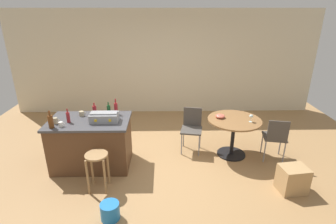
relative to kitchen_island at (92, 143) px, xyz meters
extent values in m
plane|color=#A37A4C|center=(1.31, -0.09, -0.45)|extent=(8.80, 8.80, 0.00)
cube|color=beige|center=(1.31, 2.72, 0.90)|extent=(8.00, 0.10, 2.70)
cube|color=brown|center=(0.00, 0.00, -0.02)|extent=(1.33, 0.80, 0.85)
cube|color=#424247|center=(0.00, 0.00, 0.42)|extent=(1.39, 0.86, 0.04)
cylinder|color=#A37A4C|center=(0.40, -0.57, -0.15)|extent=(0.04, 0.04, 0.59)
cylinder|color=#A37A4C|center=(0.13, -0.57, -0.15)|extent=(0.04, 0.04, 0.59)
cylinder|color=#A37A4C|center=(0.13, -0.84, -0.15)|extent=(0.04, 0.04, 0.59)
cylinder|color=#A37A4C|center=(0.40, -0.84, -0.15)|extent=(0.04, 0.04, 0.59)
cylinder|color=#A37A4C|center=(0.27, -0.71, 0.16)|extent=(0.35, 0.35, 0.03)
cylinder|color=black|center=(2.62, 0.30, -0.43)|extent=(0.55, 0.55, 0.02)
cylinder|color=black|center=(2.62, 0.30, -0.09)|extent=(0.07, 0.07, 0.72)
cylinder|color=olive|center=(2.62, 0.30, 0.29)|extent=(1.00, 1.00, 0.03)
cube|color=#47423D|center=(1.84, 0.45, 0.02)|extent=(0.47, 0.47, 0.03)
cube|color=#47423D|center=(1.87, 0.64, 0.22)|extent=(0.36, 0.09, 0.40)
cylinder|color=gray|center=(2.04, 0.59, -0.22)|extent=(0.02, 0.02, 0.45)
cylinder|color=gray|center=(1.70, 0.65, -0.22)|extent=(0.02, 0.02, 0.45)
cylinder|color=gray|center=(1.64, 0.32, -0.22)|extent=(0.02, 0.02, 0.45)
cylinder|color=gray|center=(1.97, 0.25, -0.22)|extent=(0.02, 0.02, 0.45)
cube|color=#47423D|center=(3.36, 0.15, 0.01)|extent=(0.47, 0.47, 0.03)
cube|color=#47423D|center=(3.33, -0.03, 0.21)|extent=(0.36, 0.09, 0.40)
cylinder|color=gray|center=(3.16, 0.02, -0.23)|extent=(0.02, 0.02, 0.44)
cylinder|color=gray|center=(3.50, -0.05, -0.23)|extent=(0.02, 0.02, 0.44)
cylinder|color=gray|center=(3.56, 0.29, -0.23)|extent=(0.02, 0.02, 0.44)
cylinder|color=gray|center=(3.23, 0.35, -0.23)|extent=(0.02, 0.02, 0.44)
cube|color=gray|center=(0.29, -0.06, 0.51)|extent=(0.47, 0.26, 0.15)
cube|color=gray|center=(0.29, -0.06, 0.60)|extent=(0.45, 0.15, 0.02)
cube|color=yellow|center=(0.17, -0.20, 0.51)|extent=(0.04, 0.01, 0.04)
cube|color=yellow|center=(0.41, -0.20, 0.51)|extent=(0.04, 0.01, 0.04)
cylinder|color=#603314|center=(-0.52, -0.30, 0.55)|extent=(0.08, 0.08, 0.21)
cylinder|color=#603314|center=(-0.52, -0.30, 0.69)|extent=(0.03, 0.03, 0.08)
cylinder|color=maroon|center=(0.04, 0.30, 0.52)|extent=(0.07, 0.07, 0.15)
cylinder|color=maroon|center=(0.04, 0.30, 0.62)|extent=(0.03, 0.03, 0.06)
cylinder|color=maroon|center=(0.43, 0.28, 0.55)|extent=(0.06, 0.06, 0.21)
cylinder|color=maroon|center=(0.43, 0.28, 0.69)|extent=(0.02, 0.02, 0.08)
cylinder|color=#194C23|center=(0.30, 0.29, 0.52)|extent=(0.07, 0.07, 0.16)
cylinder|color=#194C23|center=(0.30, 0.29, 0.63)|extent=(0.02, 0.02, 0.06)
cylinder|color=maroon|center=(-0.31, -0.08, 0.53)|extent=(0.06, 0.06, 0.18)
cylinder|color=maroon|center=(-0.31, -0.08, 0.65)|extent=(0.02, 0.02, 0.07)
cylinder|color=white|center=(-0.38, -0.26, 0.48)|extent=(0.07, 0.07, 0.08)
torus|color=white|center=(-0.34, -0.26, 0.49)|extent=(0.05, 0.01, 0.05)
cylinder|color=tan|center=(-0.18, 0.20, 0.48)|extent=(0.08, 0.08, 0.09)
torus|color=tan|center=(-0.12, 0.20, 0.49)|extent=(0.05, 0.01, 0.05)
cylinder|color=tan|center=(-0.51, -0.14, 0.49)|extent=(0.07, 0.07, 0.10)
torus|color=tan|center=(-0.47, -0.14, 0.50)|extent=(0.05, 0.01, 0.05)
cylinder|color=silver|center=(2.89, 0.18, 0.31)|extent=(0.06, 0.06, 0.00)
cylinder|color=silver|center=(2.89, 0.18, 0.35)|extent=(0.01, 0.01, 0.08)
ellipsoid|color=silver|center=(2.89, 0.18, 0.42)|extent=(0.07, 0.07, 0.06)
ellipsoid|color=#DB6651|center=(2.37, 0.38, 0.34)|extent=(0.18, 0.18, 0.07)
cube|color=tan|center=(3.30, -0.82, -0.24)|extent=(0.44, 0.37, 0.42)
cylinder|color=blue|center=(0.56, -1.36, -0.32)|extent=(0.26, 0.26, 0.24)
camera|label=1|loc=(1.29, -4.20, 2.24)|focal=28.12mm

